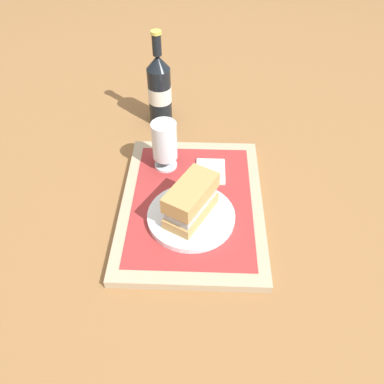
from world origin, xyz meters
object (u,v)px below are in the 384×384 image
(sandwich, at_px, (190,199))
(beer_glass, at_px, (165,144))
(beer_bottle, at_px, (160,89))
(plate, at_px, (189,216))

(sandwich, xyz_separation_m, beer_glass, (0.17, 0.07, 0.01))
(beer_bottle, bearing_deg, sandwich, -165.87)
(plate, height_order, beer_glass, beer_glass)
(sandwich, relative_size, beer_glass, 1.16)
(plate, distance_m, beer_glass, 0.20)
(plate, height_order, sandwich, sandwich)
(beer_bottle, bearing_deg, plate, -166.19)
(sandwich, height_order, beer_glass, beer_glass)
(sandwich, bearing_deg, beer_glass, 50.23)
(plate, relative_size, sandwich, 1.31)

